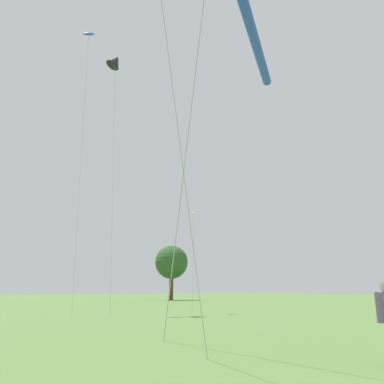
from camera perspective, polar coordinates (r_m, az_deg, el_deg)
small_kite_triangle_green at (r=27.04m, az=0.26°, el=-3.58°), size 1.05×1.03×6.70m
small_kite_streamer_purple at (r=33.02m, az=-11.13°, el=18.21°), size 2.45×5.25×19.70m
small_kite_bird_shape at (r=35.19m, az=-14.91°, el=20.86°), size 1.80×4.44×22.09m
tree_broad_distant at (r=61.38m, az=-3.01°, el=-10.23°), size 5.06×5.06×8.22m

